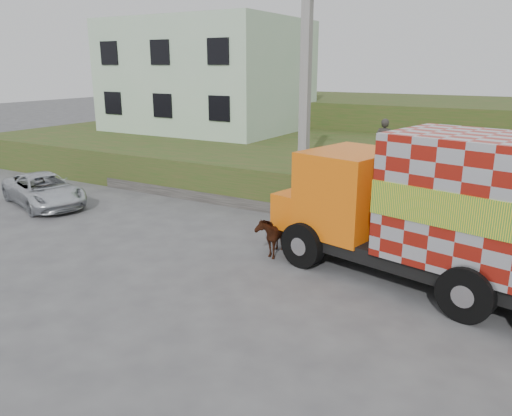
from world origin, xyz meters
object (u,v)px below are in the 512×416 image
Objects in this scene: suv at (44,190)px; pedestrian at (384,143)px; cow at (272,234)px; cargo_truck at (455,212)px; utility_pole at (305,97)px.

pedestrian reaches higher than suv.
pedestrian is (1.12, 6.43, 1.80)m from cow.
cargo_truck is at bearing -72.23° from suv.
cargo_truck is at bearing -34.98° from utility_pole.
cargo_truck reaches higher than pedestrian.
pedestrian is (-3.56, 6.37, 0.48)m from cargo_truck.
cargo_truck is 6.34× the size of cow.
utility_pole reaches higher than cow.
cow is at bearing -72.54° from suv.
utility_pole is at bearing 90.65° from cow.
cow is 6.77m from pedestrian.
cargo_truck reaches higher than cow.
pedestrian is (10.88, 6.38, 1.78)m from suv.
pedestrian reaches higher than cow.
cargo_truck is 4.94× the size of pedestrian.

